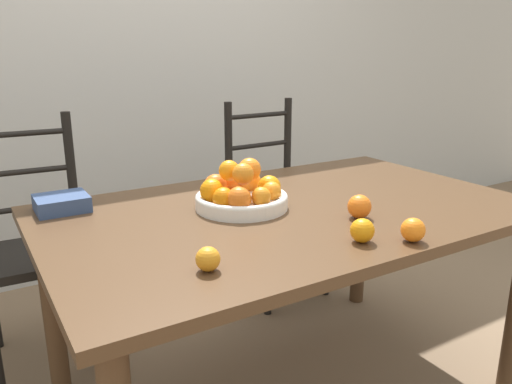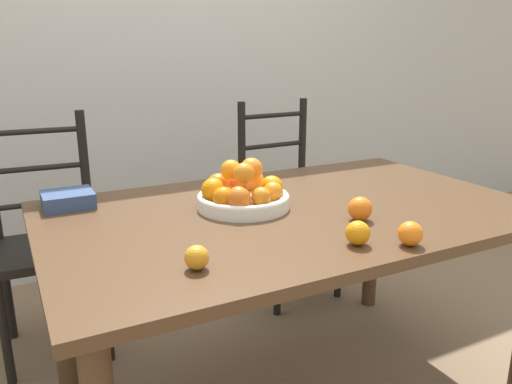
% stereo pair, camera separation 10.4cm
% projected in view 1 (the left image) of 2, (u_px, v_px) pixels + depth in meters
% --- Properties ---
extents(wall_back, '(8.00, 0.06, 2.60)m').
position_uv_depth(wall_back, '(137.00, 44.00, 2.80)').
color(wall_back, beige).
rests_on(wall_back, ground_plane).
extents(dining_table, '(1.63, 1.00, 0.75)m').
position_uv_depth(dining_table, '(290.00, 232.00, 1.73)').
color(dining_table, '#4C331E').
rests_on(dining_table, ground_plane).
extents(fruit_bowl, '(0.31, 0.31, 0.17)m').
position_uv_depth(fruit_bowl, '(241.00, 194.00, 1.68)').
color(fruit_bowl, white).
rests_on(fruit_bowl, dining_table).
extents(orange_loose_0, '(0.06, 0.06, 0.06)m').
position_uv_depth(orange_loose_0, '(208.00, 259.00, 1.21)').
color(orange_loose_0, orange).
rests_on(orange_loose_0, dining_table).
extents(orange_loose_1, '(0.07, 0.07, 0.07)m').
position_uv_depth(orange_loose_1, '(413.00, 230.00, 1.39)').
color(orange_loose_1, orange).
rests_on(orange_loose_1, dining_table).
extents(orange_loose_2, '(0.08, 0.08, 0.08)m').
position_uv_depth(orange_loose_2, '(359.00, 207.00, 1.59)').
color(orange_loose_2, orange).
rests_on(orange_loose_2, dining_table).
extents(orange_loose_3, '(0.07, 0.07, 0.07)m').
position_uv_depth(orange_loose_3, '(362.00, 230.00, 1.39)').
color(orange_loose_3, orange).
rests_on(orange_loose_3, dining_table).
extents(chair_left, '(0.44, 0.42, 1.02)m').
position_uv_depth(chair_left, '(35.00, 251.00, 2.06)').
color(chair_left, black).
rests_on(chair_left, ground_plane).
extents(chair_right, '(0.44, 0.42, 1.02)m').
position_uv_depth(chair_right, '(273.00, 206.00, 2.64)').
color(chair_right, black).
rests_on(chair_right, ground_plane).
extents(book_stack, '(0.17, 0.15, 0.05)m').
position_uv_depth(book_stack, '(62.00, 203.00, 1.66)').
color(book_stack, '#334770').
rests_on(book_stack, dining_table).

